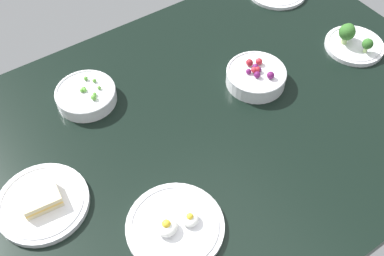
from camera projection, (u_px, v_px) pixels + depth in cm
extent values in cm
cube|color=black|center=(192.00, 137.00, 124.31)|extent=(159.53, 99.07, 4.00)
cylinder|color=silver|center=(86.00, 96.00, 128.51)|extent=(16.60, 16.60, 3.69)
torus|color=silver|center=(85.00, 91.00, 127.07)|extent=(16.74, 16.74, 0.80)
sphere|color=#599E38|center=(84.00, 88.00, 127.10)|extent=(1.00, 1.00, 1.00)
sphere|color=#599E38|center=(82.00, 90.00, 126.56)|extent=(1.10, 1.10, 1.10)
sphere|color=#599E38|center=(95.00, 94.00, 125.69)|extent=(1.09, 1.09, 1.09)
sphere|color=#599E38|center=(86.00, 78.00, 129.38)|extent=(1.20, 1.20, 1.20)
sphere|color=#599E38|center=(94.00, 81.00, 128.92)|extent=(1.11, 1.11, 1.11)
sphere|color=#599E38|center=(99.00, 88.00, 127.26)|extent=(1.03, 1.03, 1.03)
sphere|color=#599E38|center=(84.00, 89.00, 126.88)|extent=(1.22, 1.22, 1.22)
sphere|color=#599E38|center=(85.00, 90.00, 126.68)|extent=(1.11, 1.11, 1.11)
sphere|color=#599E38|center=(94.00, 97.00, 124.65)|extent=(1.56, 1.56, 1.56)
cylinder|color=silver|center=(43.00, 203.00, 108.57)|extent=(21.77, 21.77, 1.56)
torus|color=#B7B7BC|center=(42.00, 202.00, 107.96)|extent=(19.66, 19.66, 0.50)
cube|color=beige|center=(41.00, 200.00, 107.50)|extent=(9.35, 7.70, 1.20)
cube|color=#E5B24C|center=(40.00, 198.00, 106.72)|extent=(9.35, 7.70, 0.80)
cube|color=beige|center=(39.00, 196.00, 105.94)|extent=(9.35, 7.70, 1.20)
cylinder|color=silver|center=(175.00, 227.00, 104.96)|extent=(22.50, 22.50, 1.33)
torus|color=#B7B7BC|center=(175.00, 225.00, 104.44)|extent=(20.30, 20.30, 0.50)
ellipsoid|color=white|center=(166.00, 226.00, 102.73)|extent=(5.06, 5.06, 2.78)
sphere|color=yellow|center=(166.00, 224.00, 101.75)|extent=(2.02, 2.02, 2.02)
ellipsoid|color=white|center=(190.00, 219.00, 104.22)|extent=(4.11, 4.11, 2.26)
sphere|color=yellow|center=(190.00, 216.00, 103.43)|extent=(1.65, 1.65, 1.65)
cylinder|color=silver|center=(256.00, 77.00, 132.70)|extent=(17.03, 17.03, 4.26)
torus|color=silver|center=(257.00, 72.00, 131.03)|extent=(17.15, 17.15, 0.80)
sphere|color=#59144C|center=(259.00, 70.00, 130.46)|extent=(1.60, 1.60, 1.60)
sphere|color=#59144C|center=(257.00, 75.00, 129.02)|extent=(1.86, 1.86, 1.86)
sphere|color=#59144C|center=(256.00, 67.00, 130.79)|extent=(1.96, 1.96, 1.96)
sphere|color=#59144C|center=(249.00, 71.00, 130.06)|extent=(1.51, 1.51, 1.51)
sphere|color=#B2232D|center=(254.00, 70.00, 130.31)|extent=(1.74, 1.74, 1.74)
sphere|color=#B2232D|center=(257.00, 70.00, 130.34)|extent=(1.80, 1.80, 1.80)
sphere|color=#59144C|center=(271.00, 75.00, 128.69)|extent=(2.12, 2.12, 2.12)
sphere|color=maroon|center=(249.00, 63.00, 131.97)|extent=(2.02, 2.02, 2.02)
sphere|color=#B2232D|center=(259.00, 62.00, 132.25)|extent=(1.99, 1.99, 1.99)
cylinder|color=silver|center=(355.00, 46.00, 143.23)|extent=(17.98, 17.98, 1.39)
torus|color=#B7B7BC|center=(355.00, 44.00, 142.68)|extent=(16.32, 16.32, 0.50)
cylinder|color=#9EBC72|center=(346.00, 36.00, 143.51)|extent=(1.35, 1.35, 2.14)
sphere|color=#2D6023|center=(348.00, 29.00, 141.55)|extent=(3.86, 3.86, 3.86)
cylinder|color=#9EBC72|center=(365.00, 49.00, 139.76)|extent=(1.16, 1.16, 1.93)
sphere|color=#2D6023|center=(368.00, 44.00, 138.04)|extent=(3.31, 3.31, 3.31)
cylinder|color=#9EBC72|center=(345.00, 40.00, 142.15)|extent=(1.75, 1.75, 2.42)
sphere|color=#2D6023|center=(347.00, 32.00, 139.74)|extent=(4.99, 4.99, 4.99)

